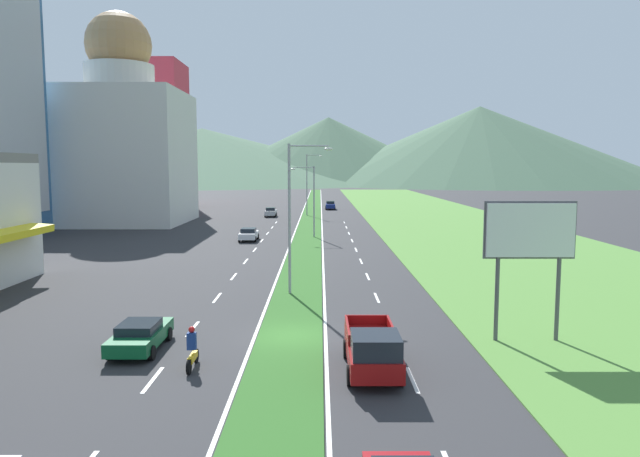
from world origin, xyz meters
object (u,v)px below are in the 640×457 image
(car_5, at_px, (331,205))
(car_2, at_px, (250,234))
(street_lamp_far, at_px, (310,181))
(motorcycle_rider, at_px, (194,351))
(street_lamp_near, at_px, (295,209))
(car_1, at_px, (272,212))
(street_lamp_mid, at_px, (312,196))
(pickup_truck_0, at_px, (374,350))
(billboard_roadside, at_px, (531,238))
(car_0, at_px, (142,335))

(car_5, bearing_deg, car_2, -11.89)
(street_lamp_far, distance_m, motorcycle_rider, 75.04)
(street_lamp_far, relative_size, car_5, 2.25)
(street_lamp_near, relative_size, car_1, 2.43)
(street_lamp_far, bearing_deg, street_lamp_mid, -88.24)
(car_5, bearing_deg, pickup_truck_0, 0.07)
(billboard_roadside, height_order, car_1, billboard_roadside)
(street_lamp_mid, xyz_separation_m, car_0, (-7.17, -41.94, -4.15))
(street_lamp_near, relative_size, motorcycle_rider, 4.90)
(street_lamp_mid, height_order, street_lamp_far, street_lamp_far)
(car_1, bearing_deg, street_lamp_mid, -165.69)
(billboard_roadside, bearing_deg, car_1, 104.71)
(street_lamp_near, height_order, car_5, street_lamp_near)
(billboard_roadside, distance_m, car_1, 71.31)
(car_0, relative_size, car_2, 1.05)
(street_lamp_mid, bearing_deg, car_1, 104.31)
(car_0, height_order, car_2, car_2)
(car_2, height_order, motorcycle_rider, motorcycle_rider)
(street_lamp_near, xyz_separation_m, pickup_truck_0, (3.80, -14.65, -4.62))
(street_lamp_near, relative_size, street_lamp_far, 0.94)
(street_lamp_mid, relative_size, street_lamp_far, 0.81)
(car_5, xyz_separation_m, motorcycle_rider, (-7.29, -89.28, -0.06))
(street_lamp_mid, xyz_separation_m, car_1, (-7.19, 28.19, -4.07))
(car_5, bearing_deg, street_lamp_near, -2.81)
(car_0, bearing_deg, street_lamp_mid, -9.70)
(billboard_roadside, bearing_deg, motorcycle_rider, -166.18)
(street_lamp_near, height_order, street_lamp_far, street_lamp_far)
(street_lamp_mid, height_order, pickup_truck_0, street_lamp_mid)
(car_1, distance_m, pickup_truck_0, 73.86)
(street_lamp_mid, height_order, car_2, street_lamp_mid)
(billboard_roadside, bearing_deg, pickup_truck_0, -151.06)
(street_lamp_far, distance_m, car_1, 8.37)
(car_0, height_order, pickup_truck_0, pickup_truck_0)
(car_1, bearing_deg, car_2, -179.71)
(billboard_roadside, height_order, motorcycle_rider, billboard_roadside)
(car_2, bearing_deg, street_lamp_far, -10.36)
(street_lamp_far, relative_size, pickup_truck_0, 1.93)
(car_0, relative_size, car_5, 0.98)
(street_lamp_far, xyz_separation_m, car_1, (-6.25, -2.21, -5.11))
(car_5, xyz_separation_m, pickup_truck_0, (0.11, -89.84, 0.18))
(street_lamp_far, distance_m, car_0, 72.79)
(street_lamp_mid, bearing_deg, street_lamp_near, -91.25)
(street_lamp_mid, height_order, car_1, street_lamp_mid)
(car_0, height_order, car_1, car_1)
(street_lamp_near, xyz_separation_m, car_1, (-6.53, 58.48, -4.82))
(street_lamp_near, xyz_separation_m, street_lamp_far, (-0.28, 60.69, 0.29))
(street_lamp_mid, xyz_separation_m, pickup_truck_0, (3.14, -44.95, -3.88))
(street_lamp_mid, xyz_separation_m, motorcycle_rider, (-4.26, -44.39, -4.11))
(car_0, xyz_separation_m, car_1, (-0.02, 70.13, 0.08))
(street_lamp_mid, xyz_separation_m, car_2, (-7.03, -2.93, -4.12))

